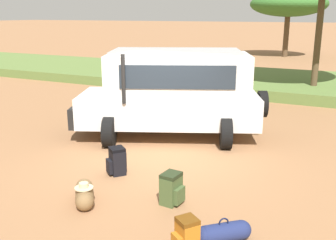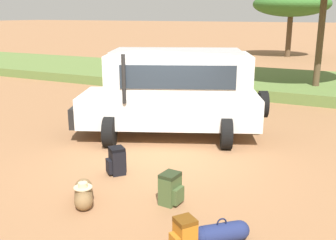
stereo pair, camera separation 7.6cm
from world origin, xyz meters
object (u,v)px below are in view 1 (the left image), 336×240
Objects in this scene: safari_vehicle at (173,92)px; duffel_bag_low_black_case at (84,194)px; acacia_tree_far_left at (289,4)px; backpack_cluster_center at (117,161)px; backpack_near_rear_wheel at (187,235)px; backpack_beside_front_wheel at (172,189)px; duffel_bag_soft_canvas at (223,233)px.

duffel_bag_low_black_case is (0.29, -4.39, -1.12)m from safari_vehicle.
backpack_cluster_center is at bearing -87.57° from acacia_tree_far_left.
safari_vehicle reaches higher than backpack_near_rear_wheel.
backpack_beside_front_wheel is 0.98× the size of backpack_cluster_center.
backpack_near_rear_wheel is 0.70× the size of duffel_bag_soft_canvas.
duffel_bag_soft_canvas is 0.13× the size of acacia_tree_far_left.
safari_vehicle is 23.54m from acacia_tree_far_left.
backpack_cluster_center reaches higher than backpack_near_rear_wheel.
safari_vehicle is 5.54m from duffel_bag_soft_canvas.
backpack_near_rear_wheel is at bearing -62.46° from safari_vehicle.
backpack_cluster_center is 26.65m from acacia_tree_far_left.
safari_vehicle is at bearing -87.46° from acacia_tree_far_left.
backpack_cluster_center is at bearing 156.68° from backpack_beside_front_wheel.
duffel_bag_low_black_case is at bearing -86.26° from safari_vehicle.
backpack_cluster_center is 1.42m from duffel_bag_low_black_case.
acacia_tree_far_left is at bearing 97.30° from backpack_near_rear_wheel.
backpack_beside_front_wheel is 1.62m from duffel_bag_low_black_case.
backpack_beside_front_wheel is at bearing -84.13° from acacia_tree_far_left.
backpack_beside_front_wheel is 27.47m from acacia_tree_far_left.
acacia_tree_far_left reaches higher than duffel_bag_low_black_case.
duffel_bag_soft_canvas is (2.72, -0.12, -0.02)m from duffel_bag_low_black_case.
backpack_cluster_center is at bearing -88.39° from safari_vehicle.
duffel_bag_soft_canvas is (1.26, -0.80, -0.13)m from backpack_beside_front_wheel.
backpack_near_rear_wheel is at bearing -38.29° from backpack_cluster_center.
backpack_beside_front_wheel is 1.52m from backpack_near_rear_wheel.
backpack_cluster_center is 3.29m from duffel_bag_soft_canvas.
backpack_beside_front_wheel is at bearing -64.78° from safari_vehicle.
safari_vehicle is 5.71m from backpack_near_rear_wheel.
duffel_bag_low_black_case is (0.20, -1.40, -0.12)m from backpack_cluster_center.
acacia_tree_far_left reaches higher than safari_vehicle.
safari_vehicle is at bearing 115.22° from backpack_beside_front_wheel.
backpack_beside_front_wheel is at bearing 123.82° from backpack_near_rear_wheel.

